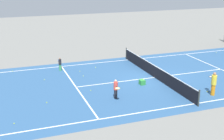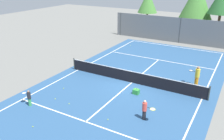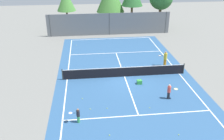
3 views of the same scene
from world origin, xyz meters
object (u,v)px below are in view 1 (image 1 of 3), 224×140
Objects in this scene: tennis_ball_0 at (80,71)px; tennis_ball_2 at (96,67)px; player_0 at (214,83)px; ball_crate at (142,82)px; tennis_ball_4 at (14,123)px; tennis_ball_1 at (47,102)px; tennis_ball_8 at (44,80)px; tennis_ball_9 at (216,53)px; tennis_ball_5 at (83,76)px; tennis_ball_3 at (12,71)px; player_2 at (116,89)px; tennis_ball_6 at (91,90)px; tennis_ball_7 at (207,92)px; player_1 at (60,64)px.

tennis_ball_2 is at bearing 110.39° from tennis_ball_0.
player_0 is 24.72× the size of tennis_ball_2.
ball_crate is at bearing -134.11° from player_0.
ball_crate is 6.64× the size of tennis_ball_4.
tennis_ball_8 is at bearing 173.89° from tennis_ball_1.
tennis_ball_9 is (-9.46, 7.66, -0.81)m from player_0.
tennis_ball_5 and tennis_ball_9 have the same top height.
tennis_ball_3 is at bearing 177.78° from tennis_ball_4.
player_0 is 16.19m from tennis_ball_3.
player_2 is at bearing 36.85° from tennis_ball_8.
tennis_ball_1 is at bearing -6.11° from tennis_ball_8.
tennis_ball_2 is 1.00× the size of tennis_ball_9.
tennis_ball_0 is (-6.44, -0.82, -0.65)m from player_2.
ball_crate is 9.93m from tennis_ball_4.
tennis_ball_6 and tennis_ball_8 have the same top height.
tennis_ball_9 is (-8.90, 7.68, 0.00)m from tennis_ball_7.
tennis_ball_2 is at bearing -145.27° from tennis_ball_7.
tennis_ball_3 and tennis_ball_8 have the same top height.
tennis_ball_9 is at bearing 118.84° from player_2.
tennis_ball_5 is at bearing -80.10° from tennis_ball_9.
tennis_ball_4 is 22.63m from tennis_ball_9.
player_2 is at bearing 17.53° from player_1.
ball_crate is 7.31m from tennis_ball_1.
tennis_ball_6 is (3.27, -0.31, 0.00)m from tennis_ball_5.
tennis_ball_4 is at bearing -65.87° from tennis_ball_9.
player_2 reaches higher than player_1.
player_0 is 24.72× the size of tennis_ball_5.
ball_crate is at bearing 21.47° from tennis_ball_2.
tennis_ball_7 is at bearing 34.73° from tennis_ball_2.
tennis_ball_6 is 1.00× the size of tennis_ball_8.
tennis_ball_4 is 1.00× the size of tennis_ball_5.
tennis_ball_2 is (-7.02, 0.75, -0.65)m from player_2.
player_1 is at bearing 141.20° from tennis_ball_8.
tennis_ball_1 and tennis_ball_8 have the same top height.
tennis_ball_0 is 5.72m from tennis_ball_3.
tennis_ball_7 is at bearing 50.60° from ball_crate.
ball_crate is at bearing 109.53° from tennis_ball_4.
tennis_ball_0 is 1.00× the size of tennis_ball_4.
player_1 reaches higher than tennis_ball_0.
tennis_ball_9 is at bearing 97.81° from tennis_ball_8.
tennis_ball_2 is 11.22m from tennis_ball_4.
ball_crate is 6.64× the size of tennis_ball_0.
tennis_ball_4 is (-0.21, -13.00, -0.81)m from player_0.
tennis_ball_5 is at bearing 33.61° from player_1.
tennis_ball_3 is at bearing -167.12° from tennis_ball_1.
ball_crate is (-3.53, -3.64, -0.66)m from player_0.
tennis_ball_0 is at bearing 110.18° from tennis_ball_8.
tennis_ball_0 is at bearing -69.61° from tennis_ball_2.
tennis_ball_0 is (-8.14, -7.25, -0.81)m from player_0.
tennis_ball_9 is at bearing 99.90° from tennis_ball_5.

